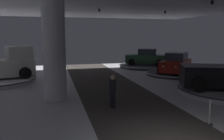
{
  "coord_description": "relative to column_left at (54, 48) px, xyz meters",
  "views": [
    {
      "loc": [
        -3.55,
        -5.91,
        3.41
      ],
      "look_at": [
        -0.2,
        7.38,
        1.4
      ],
      "focal_mm": 37.63,
      "sensor_mm": 36.0,
      "label": 1
    }
  ],
  "objects": [
    {
      "name": "display_platform_deep_right",
      "position": [
        9.59,
        10.78,
        -2.57
      ],
      "size": [
        5.63,
        5.63,
        0.32
      ],
      "color": "#333338",
      "rests_on": "ground"
    },
    {
      "name": "display_car_far_right",
      "position": [
        10.32,
        5.57,
        -1.73
      ],
      "size": [
        4.2,
        4.29,
        1.71
      ],
      "color": "maroon",
      "rests_on": "display_platform_far_right"
    },
    {
      "name": "display_car_deep_right",
      "position": [
        9.62,
        10.77,
        -1.67
      ],
      "size": [
        4.57,
        3.44,
        1.71
      ],
      "color": "#2D5638",
      "rests_on": "display_platform_deep_right"
    },
    {
      "name": "display_platform_far_right",
      "position": [
        10.3,
        5.54,
        -2.61
      ],
      "size": [
        5.15,
        5.15,
        0.25
      ],
      "color": "#333338",
      "rests_on": "ground"
    },
    {
      "name": "visitor_walking_near",
      "position": [
        2.59,
        -2.3,
        -1.84
      ],
      "size": [
        0.32,
        0.32,
        1.59
      ],
      "color": "black",
      "rests_on": "ground"
    },
    {
      "name": "stanchion_a",
      "position": [
        5.68,
        -5.27,
        -2.38
      ],
      "size": [
        0.28,
        0.28,
        1.01
      ],
      "color": "#333338",
      "rests_on": "ground"
    },
    {
      "name": "column_left",
      "position": [
        0.0,
        0.0,
        0.0
      ],
      "size": [
        1.19,
        1.19,
        5.5
      ],
      "color": "silver",
      "rests_on": "ground"
    }
  ]
}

